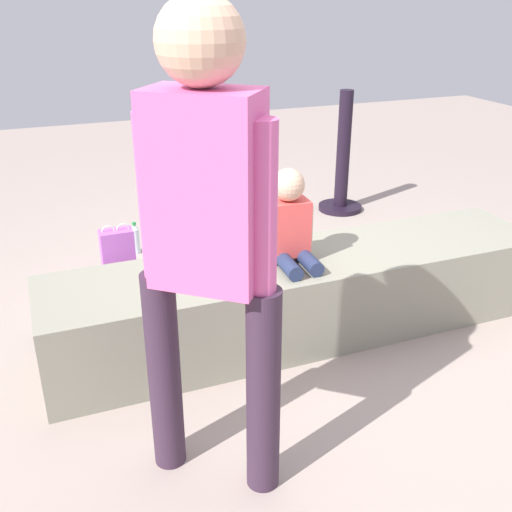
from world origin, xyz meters
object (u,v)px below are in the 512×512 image
(child_seated, at_px, (290,223))
(water_bottle_near_gift, at_px, (135,239))
(water_bottle_far_side, at_px, (159,238))
(gift_bag, at_px, (118,254))
(handbag_black_leather, at_px, (188,273))
(party_cup_red, at_px, (160,301))
(cake_plate, at_px, (250,268))
(cake_box_white, at_px, (113,293))
(adult_standing, at_px, (207,223))

(child_seated, xyz_separation_m, water_bottle_near_gift, (-0.54, 1.41, -0.55))
(water_bottle_far_side, bearing_deg, child_seated, -74.24)
(gift_bag, height_order, handbag_black_leather, gift_bag)
(gift_bag, distance_m, water_bottle_near_gift, 0.39)
(water_bottle_near_gift, bearing_deg, child_seated, -69.04)
(child_seated, relative_size, party_cup_red, 4.48)
(cake_plate, height_order, cake_box_white, cake_plate)
(water_bottle_near_gift, relative_size, water_bottle_far_side, 0.99)
(water_bottle_far_side, height_order, cake_box_white, water_bottle_far_side)
(gift_bag, relative_size, party_cup_red, 3.39)
(water_bottle_far_side, distance_m, party_cup_red, 0.84)
(child_seated, distance_m, handbag_black_leather, 0.96)
(water_bottle_far_side, distance_m, cake_box_white, 0.78)
(party_cup_red, xyz_separation_m, handbag_black_leather, (0.22, 0.18, 0.06))
(water_bottle_near_gift, relative_size, party_cup_red, 2.13)
(gift_bag, height_order, cake_box_white, gift_bag)
(adult_standing, height_order, handbag_black_leather, adult_standing)
(party_cup_red, bearing_deg, child_seated, -43.86)
(party_cup_red, bearing_deg, water_bottle_far_side, 77.43)
(party_cup_red, height_order, handbag_black_leather, handbag_black_leather)
(adult_standing, bearing_deg, water_bottle_far_side, 82.77)
(party_cup_red, bearing_deg, adult_standing, -93.88)
(party_cup_red, height_order, cake_box_white, cake_box_white)
(child_seated, xyz_separation_m, cake_plate, (-0.23, -0.04, -0.19))
(party_cup_red, xyz_separation_m, cake_box_white, (-0.25, 0.16, 0.02))
(cake_box_white, distance_m, handbag_black_leather, 0.47)
(child_seated, height_order, adult_standing, adult_standing)
(water_bottle_far_side, bearing_deg, adult_standing, -97.23)
(child_seated, bearing_deg, cake_box_white, 138.96)
(cake_plate, bearing_deg, gift_bag, 113.89)
(adult_standing, height_order, party_cup_red, adult_standing)
(adult_standing, height_order, water_bottle_near_gift, adult_standing)
(cake_plate, height_order, water_bottle_near_gift, cake_plate)
(cake_plate, height_order, handbag_black_leather, cake_plate)
(handbag_black_leather, bearing_deg, water_bottle_near_gift, 105.73)
(handbag_black_leather, bearing_deg, party_cup_red, -141.16)
(cake_plate, height_order, water_bottle_far_side, cake_plate)
(water_bottle_far_side, xyz_separation_m, cake_box_white, (-0.43, -0.65, -0.03))
(gift_bag, xyz_separation_m, cake_box_white, (-0.10, -0.35, -0.09))
(water_bottle_near_gift, height_order, handbag_black_leather, handbag_black_leather)
(party_cup_red, bearing_deg, cake_box_white, 146.43)
(cake_plate, xyz_separation_m, water_bottle_far_side, (-0.16, 1.40, -0.36))
(cake_box_white, relative_size, handbag_black_leather, 0.97)
(adult_standing, distance_m, water_bottle_far_side, 2.35)
(gift_bag, height_order, water_bottle_far_side, gift_bag)
(child_seated, bearing_deg, water_bottle_near_gift, 110.96)
(water_bottle_near_gift, bearing_deg, handbag_black_leather, -74.27)
(adult_standing, distance_m, water_bottle_near_gift, 2.38)
(adult_standing, bearing_deg, child_seated, 50.14)
(adult_standing, height_order, cake_box_white, adult_standing)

